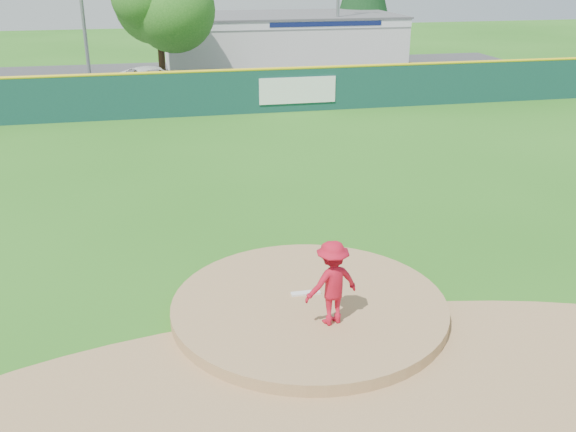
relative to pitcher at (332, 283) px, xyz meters
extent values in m
plane|color=#286B19|center=(-0.21, 0.85, -1.07)|extent=(120.00, 120.00, 0.00)
cylinder|color=#9E774C|center=(-0.21, 0.85, -1.07)|extent=(5.50, 5.50, 0.50)
cube|color=white|center=(-0.21, 1.15, -0.80)|extent=(0.60, 0.15, 0.04)
cylinder|color=#9E774C|center=(-0.21, -2.15, -1.07)|extent=(15.40, 15.40, 0.01)
cube|color=#38383A|center=(-0.21, 27.85, -1.06)|extent=(44.00, 16.00, 0.02)
imported|color=red|center=(0.00, 0.00, 0.00)|extent=(1.18, 0.86, 1.64)
imported|color=white|center=(-2.59, 24.96, -0.37)|extent=(5.35, 3.63, 1.36)
cube|color=silver|center=(5.79, 32.85, 0.53)|extent=(15.00, 8.00, 3.20)
cube|color=white|center=(5.79, 28.83, 1.93)|extent=(15.00, 0.06, 0.55)
cube|color=#0F194C|center=(7.79, 28.79, 1.93)|extent=(7.00, 0.03, 0.28)
cube|color=#59595B|center=(5.79, 32.85, 2.18)|extent=(15.20, 8.20, 0.12)
cube|color=white|center=(3.69, 18.77, -0.07)|extent=(3.60, 0.04, 1.20)
cube|color=#133E38|center=(-0.21, 18.85, -0.07)|extent=(40.00, 0.10, 2.00)
cylinder|color=yellow|center=(-0.21, 18.85, 0.93)|extent=(40.00, 0.14, 0.14)
cylinder|color=#382314|center=(-2.21, 25.85, 0.23)|extent=(0.36, 0.36, 2.60)
sphere|color=#387F23|center=(-2.21, 25.85, 3.49)|extent=(5.60, 5.60, 5.60)
cylinder|color=#382314|center=(12.79, 36.85, -0.27)|extent=(0.40, 0.40, 1.60)
camera|label=1|loc=(-3.01, -10.07, 5.51)|focal=40.00mm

